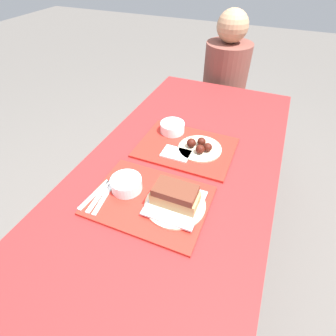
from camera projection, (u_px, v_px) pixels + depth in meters
ground_plane at (172, 266)px, 1.61m from camera, size 12.00×12.00×0.00m
picnic_table at (173, 190)px, 1.16m from camera, size 0.82×1.88×0.77m
picnic_bench_far at (225, 121)px, 2.16m from camera, size 0.78×0.28×0.45m
tray_near at (150, 200)px, 0.99m from camera, size 0.44×0.32×0.01m
tray_far at (186, 148)px, 1.23m from camera, size 0.44×0.32×0.01m
bowl_coleslaw_near at (126, 183)px, 1.01m from camera, size 0.12×0.12×0.05m
brisket_sandwich_plate at (175, 199)px, 0.94m from camera, size 0.22×0.22×0.09m
plastic_fork_near at (99, 196)px, 0.99m from camera, size 0.03×0.17×0.00m
plastic_knife_near at (104, 198)px, 0.99m from camera, size 0.04×0.17×0.00m
plastic_spoon_near at (94, 194)px, 1.00m from camera, size 0.03×0.17×0.00m
bowl_coleslaw_far at (172, 127)px, 1.30m from camera, size 0.12×0.12×0.05m
wings_plate_far at (200, 147)px, 1.20m from camera, size 0.20×0.20×0.05m
napkin_far at (176, 154)px, 1.18m from camera, size 0.13×0.09×0.01m
person_seated_across at (226, 73)px, 1.92m from camera, size 0.32×0.32×0.73m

